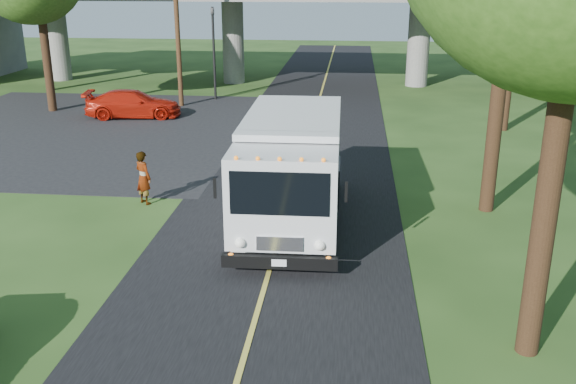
# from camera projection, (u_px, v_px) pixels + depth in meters

# --- Properties ---
(ground) EXTENTS (120.00, 120.00, 0.00)m
(ground) POSITION_uv_depth(u_px,v_px,m) (243.00, 364.00, 12.23)
(ground) COLOR #233D16
(ground) RESTS_ON ground
(road) EXTENTS (7.00, 90.00, 0.02)m
(road) POSITION_uv_depth(u_px,v_px,m) (292.00, 193.00, 21.63)
(road) COLOR black
(road) RESTS_ON ground
(parking_lot) EXTENTS (16.00, 18.00, 0.01)m
(parking_lot) POSITION_uv_depth(u_px,v_px,m) (76.00, 130.00, 30.20)
(parking_lot) COLOR black
(parking_lot) RESTS_ON ground
(lane_line) EXTENTS (0.12, 90.00, 0.01)m
(lane_line) POSITION_uv_depth(u_px,v_px,m) (292.00, 192.00, 21.62)
(lane_line) COLOR gold
(lane_line) RESTS_ON road
(overpass) EXTENTS (54.00, 10.00, 7.30)m
(overpass) POSITION_uv_depth(u_px,v_px,m) (325.00, 13.00, 40.82)
(overpass) COLOR slate
(overpass) RESTS_ON ground
(traffic_signal) EXTENTS (0.18, 0.22, 5.20)m
(traffic_signal) POSITION_uv_depth(u_px,v_px,m) (214.00, 43.00, 36.20)
(traffic_signal) COLOR black
(traffic_signal) RESTS_ON ground
(utility_pole) EXTENTS (1.60, 0.26, 9.00)m
(utility_pole) POSITION_uv_depth(u_px,v_px,m) (177.00, 20.00, 34.01)
(utility_pole) COLOR #472D19
(utility_pole) RESTS_ON ground
(step_van) EXTENTS (2.89, 7.58, 3.16)m
(step_van) POSITION_uv_depth(u_px,v_px,m) (292.00, 167.00, 18.53)
(step_van) COLOR silver
(step_van) RESTS_ON ground
(red_sedan) EXTENTS (5.00, 2.63, 1.38)m
(red_sedan) POSITION_uv_depth(u_px,v_px,m) (133.00, 104.00, 32.55)
(red_sedan) COLOR #B91A0B
(red_sedan) RESTS_ON ground
(pedestrian) EXTENTS (0.75, 0.71, 1.73)m
(pedestrian) POSITION_uv_depth(u_px,v_px,m) (143.00, 178.00, 20.38)
(pedestrian) COLOR gray
(pedestrian) RESTS_ON ground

